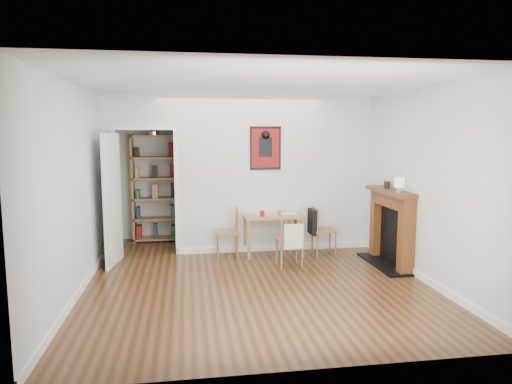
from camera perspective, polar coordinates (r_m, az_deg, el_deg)
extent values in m
plane|color=#58341C|center=(6.52, -0.34, -10.47)|extent=(5.20, 5.20, 0.00)
plane|color=silver|center=(8.82, -2.80, 2.83)|extent=(4.50, 0.00, 4.50)
plane|color=silver|center=(3.72, 5.48, -3.52)|extent=(4.50, 0.00, 4.50)
plane|color=silver|center=(6.33, -20.94, 0.54)|extent=(0.00, 5.20, 5.20)
plane|color=silver|center=(6.94, 18.37, 1.21)|extent=(0.00, 5.20, 5.20)
plane|color=silver|center=(6.24, -0.35, 12.90)|extent=(5.20, 5.20, 0.00)
cube|color=silver|center=(7.72, 2.37, 2.18)|extent=(3.35, 0.10, 2.60)
cube|color=silver|center=(7.67, -17.84, 1.80)|extent=(0.25, 0.10, 2.60)
cube|color=silver|center=(7.58, -13.79, 9.63)|extent=(0.90, 0.10, 0.55)
cube|color=white|center=(7.69, -17.06, -0.23)|extent=(0.06, 0.14, 2.05)
cube|color=white|center=(7.61, -9.89, -0.09)|extent=(0.06, 0.14, 2.05)
cube|color=white|center=(7.87, 2.41, -6.96)|extent=(3.35, 0.02, 0.10)
cube|color=white|center=(6.03, -21.50, -12.03)|extent=(0.02, 4.00, 0.10)
cube|color=white|center=(6.66, 20.22, -10.11)|extent=(0.02, 4.00, 0.10)
cube|color=white|center=(7.23, -17.50, -0.91)|extent=(0.15, 0.80, 2.00)
cube|color=black|center=(7.59, 1.19, 5.50)|extent=(0.52, 0.02, 0.72)
cube|color=maroon|center=(7.58, 1.20, 5.49)|extent=(0.46, 0.00, 0.64)
cube|color=#9D7849|center=(7.50, 2.15, -2.99)|extent=(0.98, 0.62, 0.04)
cube|color=#9D7849|center=(7.25, -0.89, -6.05)|extent=(0.04, 0.04, 0.63)
cube|color=#9D7849|center=(7.41, 5.85, -5.78)|extent=(0.04, 0.04, 0.63)
cube|color=#9D7849|center=(7.75, -1.41, -5.17)|extent=(0.04, 0.04, 0.63)
cube|color=#9D7849|center=(7.90, 4.91, -4.94)|extent=(0.04, 0.04, 0.63)
cube|color=black|center=(7.55, 7.02, -3.70)|extent=(0.09, 0.32, 0.41)
cube|color=beige|center=(6.68, 4.66, -5.52)|extent=(0.28, 0.10, 0.35)
cube|color=#9D7849|center=(8.66, -15.11, 0.47)|extent=(0.04, 0.34, 1.99)
cube|color=#9D7849|center=(8.60, -9.83, 0.57)|extent=(0.04, 0.34, 1.99)
cube|color=#9D7849|center=(8.79, -12.30, -5.66)|extent=(0.84, 0.34, 0.03)
cube|color=#9D7849|center=(8.65, -12.44, -0.79)|extent=(0.84, 0.34, 0.03)
cube|color=#9D7849|center=(8.56, -12.66, 6.86)|extent=(0.84, 0.34, 0.03)
cube|color=maroon|center=(8.62, -12.48, 0.52)|extent=(0.73, 0.27, 0.27)
cube|color=brown|center=(6.80, 18.30, -5.32)|extent=(0.20, 0.16, 1.10)
cube|color=brown|center=(7.67, 14.95, -3.76)|extent=(0.20, 0.16, 1.10)
cube|color=brown|center=(7.12, 16.47, 0.06)|extent=(0.30, 1.21, 0.06)
cube|color=brown|center=(7.15, 16.65, -0.97)|extent=(0.20, 0.85, 0.20)
cube|color=black|center=(7.28, 16.92, -5.24)|extent=(0.08, 0.81, 0.88)
cube|color=black|center=(7.33, 15.94, -8.62)|extent=(0.45, 1.25, 0.03)
cylinder|color=maroon|center=(7.34, 0.78, -2.70)|extent=(0.07, 0.07, 0.09)
sphere|color=#F25F0C|center=(7.56, 2.95, -2.45)|extent=(0.08, 0.08, 0.08)
cube|color=beige|center=(7.56, 1.10, -2.75)|extent=(0.48, 0.39, 0.00)
cube|color=silver|center=(7.58, 4.09, -2.70)|extent=(0.29, 0.22, 0.01)
cylinder|color=silver|center=(6.75, 17.46, 0.24)|extent=(0.07, 0.07, 0.08)
cylinder|color=beige|center=(6.74, 17.50, 1.18)|extent=(0.14, 0.14, 0.14)
cylinder|color=black|center=(7.23, 16.07, 0.87)|extent=(0.09, 0.09, 0.11)
cylinder|color=black|center=(7.37, 15.99, 0.93)|extent=(0.08, 0.08, 0.10)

